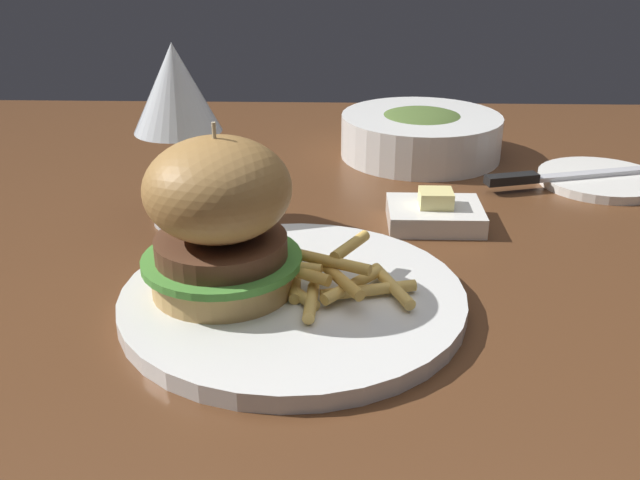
{
  "coord_description": "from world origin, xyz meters",
  "views": [
    {
      "loc": [
        -0.02,
        -0.67,
        1.02
      ],
      "look_at": [
        -0.04,
        -0.16,
        0.78
      ],
      "focal_mm": 40.0,
      "sensor_mm": 36.0,
      "label": 1
    }
  ],
  "objects": [
    {
      "name": "dining_table",
      "position": [
        0.0,
        0.0,
        0.66
      ],
      "size": [
        1.33,
        0.98,
        0.74
      ],
      "color": "#56331C",
      "rests_on": "ground"
    },
    {
      "name": "main_plate",
      "position": [
        -0.06,
        -0.19,
        0.75
      ],
      "size": [
        0.27,
        0.27,
        0.01
      ],
      "primitive_type": "cylinder",
      "color": "white",
      "rests_on": "dining_table"
    },
    {
      "name": "burger_sandwich",
      "position": [
        -0.11,
        -0.19,
        0.81
      ],
      "size": [
        0.12,
        0.12,
        0.13
      ],
      "color": "tan",
      "rests_on": "main_plate"
    },
    {
      "name": "fries_pile",
      "position": [
        -0.03,
        -0.19,
        0.77
      ],
      "size": [
        0.12,
        0.1,
        0.03
      ],
      "color": "#EABC5B",
      "rests_on": "main_plate"
    },
    {
      "name": "wine_glass",
      "position": [
        -0.18,
        -0.02,
        0.87
      ],
      "size": [
        0.08,
        0.08,
        0.18
      ],
      "color": "silver",
      "rests_on": "dining_table"
    },
    {
      "name": "bread_plate",
      "position": [
        0.28,
        0.1,
        0.74
      ],
      "size": [
        0.14,
        0.14,
        0.01
      ],
      "primitive_type": "cylinder",
      "color": "white",
      "rests_on": "dining_table"
    },
    {
      "name": "table_knife",
      "position": [
        0.23,
        0.09,
        0.75
      ],
      "size": [
        0.22,
        0.07,
        0.01
      ],
      "color": "silver",
      "rests_on": "bread_plate"
    },
    {
      "name": "butter_dish",
      "position": [
        0.07,
        -0.02,
        0.75
      ],
      "size": [
        0.09,
        0.07,
        0.04
      ],
      "color": "white",
      "rests_on": "dining_table"
    },
    {
      "name": "soup_bowl",
      "position": [
        0.08,
        0.2,
        0.77
      ],
      "size": [
        0.2,
        0.2,
        0.06
      ],
      "color": "white",
      "rests_on": "dining_table"
    }
  ]
}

